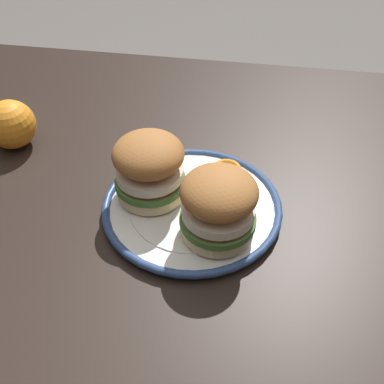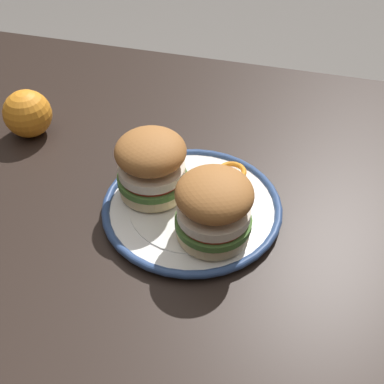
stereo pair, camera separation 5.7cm
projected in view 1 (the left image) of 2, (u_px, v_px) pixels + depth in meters
dining_table at (154, 234)px, 0.85m from camera, size 1.18×0.86×0.77m
dinner_plate at (192, 207)px, 0.72m from camera, size 0.27×0.27×0.02m
sandwich_half_left at (219, 205)px, 0.64m from camera, size 0.14×0.14×0.10m
sandwich_half_right at (149, 167)px, 0.70m from camera, size 0.13×0.13×0.10m
orange_peel_curled at (227, 169)px, 0.77m from camera, size 0.06×0.06×0.01m
orange_peel_strip_long at (214, 187)px, 0.74m from camera, size 0.08×0.07×0.01m
whole_orange at (11, 124)px, 0.82m from camera, size 0.08×0.08×0.08m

